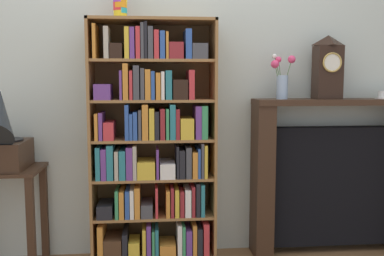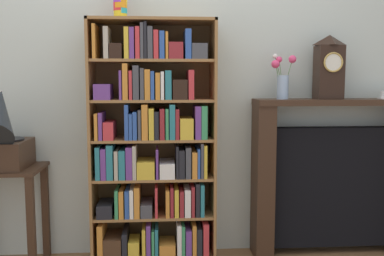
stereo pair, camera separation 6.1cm
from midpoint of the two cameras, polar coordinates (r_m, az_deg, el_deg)
wall_back at (r=3.04m, az=-2.87°, el=8.01°), size 4.79×0.08×2.60m
bookshelf at (r=2.88m, az=-5.66°, el=-3.09°), size 0.80×0.30×1.59m
side_table_left at (r=3.05m, az=-23.62°, el=-8.37°), size 0.45×0.40×0.66m
fireplace_mantel at (r=3.22m, az=17.16°, el=-6.17°), size 1.11×0.25×1.08m
mantel_clock at (r=3.10m, az=16.71°, el=7.59°), size 0.17×0.15×0.43m
flower_vase at (r=3.00m, az=11.04°, el=6.22°), size 0.17×0.08×0.30m
teacup_with_saucer at (r=3.28m, az=23.21°, el=3.92°), size 0.12×0.12×0.05m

